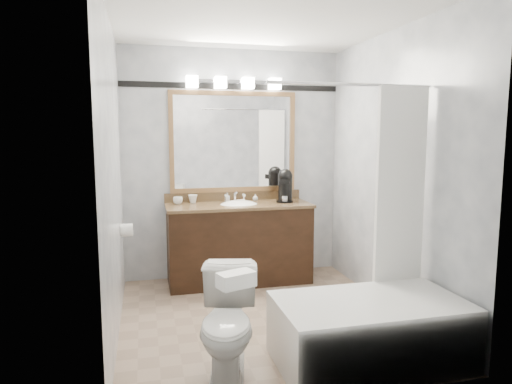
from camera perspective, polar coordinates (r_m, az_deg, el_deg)
room at (r=3.81m, az=0.88°, el=2.15°), size 2.42×2.62×2.52m
vanity at (r=4.92m, az=-2.16°, el=-6.20°), size 1.53×0.58×0.97m
mirror at (r=5.05m, az=-2.83°, el=6.26°), size 1.40×0.04×1.10m
vanity_light_bar at (r=5.02m, az=-2.75°, el=13.50°), size 1.02×0.14×0.12m
accent_stripe at (r=5.08m, az=-2.90°, el=13.04°), size 2.40×0.01×0.06m
bathtub at (r=3.42m, az=14.22°, el=-15.48°), size 1.30×0.75×1.96m
tp_roll at (r=4.43m, az=-15.86°, el=-4.59°), size 0.11×0.12×0.12m
toilet at (r=3.13m, az=-3.50°, el=-16.14°), size 0.53×0.75×0.70m
tissue_box at (r=2.74m, az=-2.50°, el=-10.88°), size 0.24×0.18×0.09m
coffee_maker at (r=5.01m, az=3.66°, el=0.91°), size 0.19×0.23×0.36m
cup_left at (r=4.88m, az=-9.74°, el=-1.06°), size 0.13×0.13×0.08m
cup_right at (r=4.95m, az=-7.90°, el=-0.86°), size 0.11×0.11×0.09m
soap_bottle_a at (r=5.02m, az=-3.62°, el=-0.65°), size 0.05×0.05×0.10m
soap_bottle_b at (r=5.06m, az=-0.09°, el=-0.68°), size 0.07×0.07×0.08m
soap_bar at (r=4.97m, az=-1.93°, el=-1.12°), size 0.09×0.06×0.03m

